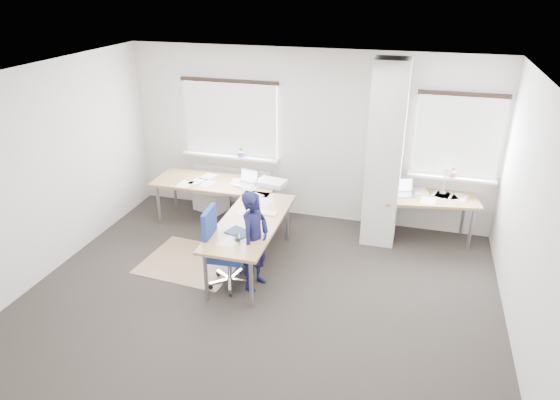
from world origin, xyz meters
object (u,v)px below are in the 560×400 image
(desk_side, at_px, (429,199))
(desk_main, at_px, (235,202))
(task_chair, at_px, (226,265))
(person, at_px, (255,241))

(desk_side, bearing_deg, desk_main, -171.82)
(task_chair, relative_size, person, 0.81)
(desk_main, xyz_separation_m, person, (0.67, -1.04, -0.01))
(desk_side, bearing_deg, task_chair, -150.91)
(desk_side, bearing_deg, person, -147.51)
(person, bearing_deg, desk_main, 46.31)
(desk_main, relative_size, task_chair, 2.38)
(desk_main, relative_size, person, 1.92)
(task_chair, distance_m, person, 0.54)
(desk_main, distance_m, person, 1.24)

